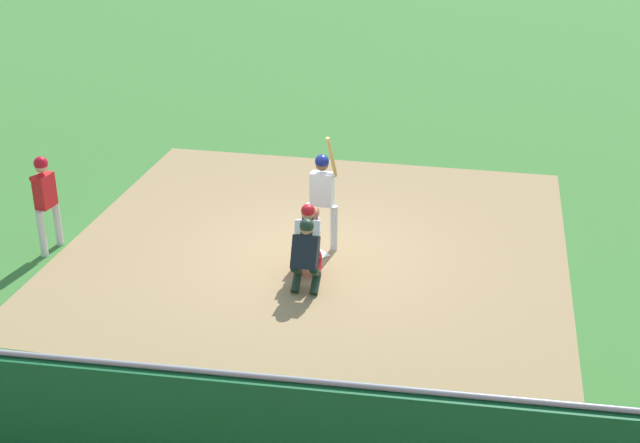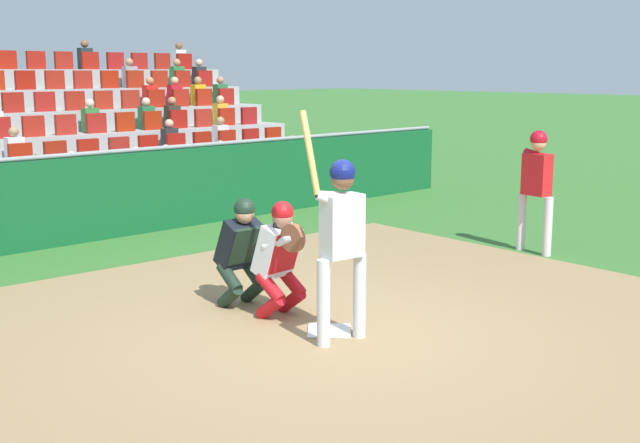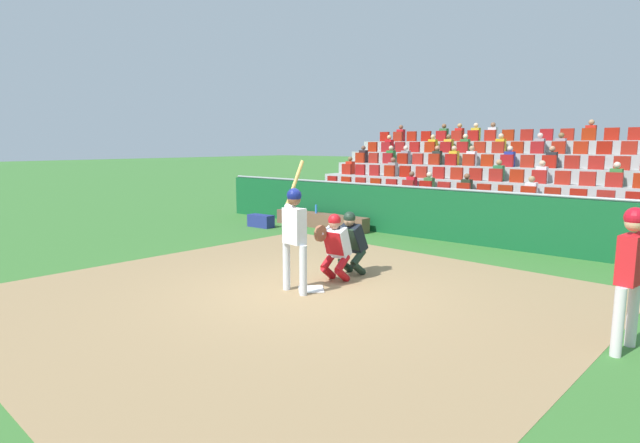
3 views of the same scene
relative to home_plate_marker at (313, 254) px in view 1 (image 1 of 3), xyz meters
The scene contains 9 objects.
ground_plane 0.02m from the home_plate_marker, ahead, with size 160.00×160.00×0.00m, color #38712F.
infield_dirt_patch 0.50m from the home_plate_marker, 90.00° to the left, with size 9.00×8.89×0.01m, color #997B53.
home_plate_marker is the anchor object (origin of this frame).
batter_at_plate 1.16m from the home_plate_marker, 66.63° to the left, with size 0.59×0.56×2.27m.
catcher_crouching 1.01m from the home_plate_marker, 86.63° to the right, with size 0.49×0.74×1.30m.
home_plate_umpire 1.49m from the home_plate_marker, 85.59° to the right, with size 0.48×0.48×1.28m.
dugout_wall 5.87m from the home_plate_marker, 90.00° to the right, with size 17.55×0.24×1.41m.
water_bottle_on_bench 6.89m from the home_plate_marker, 49.78° to the right, with size 0.07×0.07×0.26m, color blue.
on_deck_batter 4.87m from the home_plate_marker, behind, with size 0.28×0.63×1.81m.
Camera 1 is at (2.32, -13.79, 6.96)m, focal length 48.76 mm.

